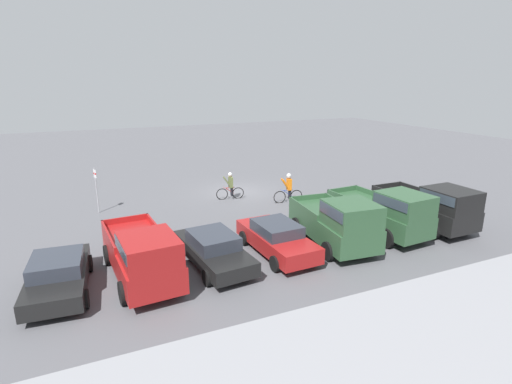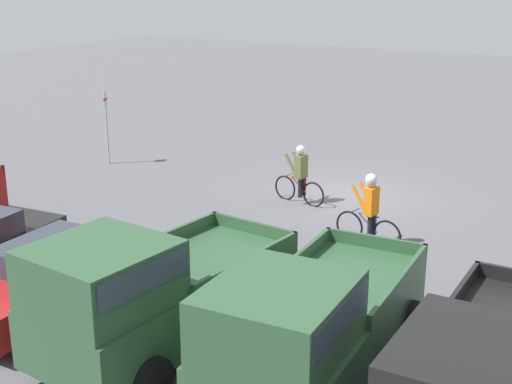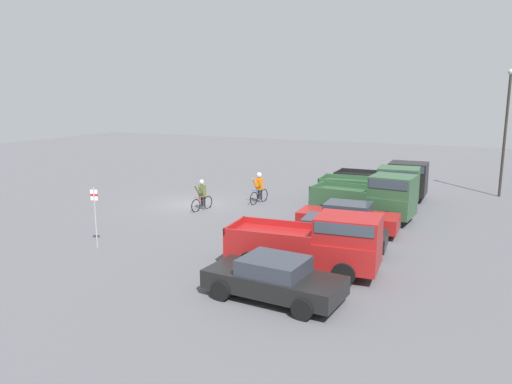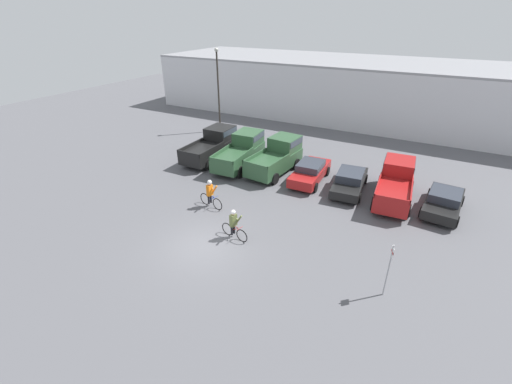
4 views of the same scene
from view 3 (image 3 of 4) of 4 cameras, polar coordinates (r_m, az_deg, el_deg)
The scene contains 12 objects.
ground_plane at distance 29.05m, azimuth -7.38°, elevation -1.40°, with size 80.00×80.00×0.00m, color #56565B.
pickup_truck_0 at distance 31.21m, azimuth 15.00°, elevation 1.38°, with size 2.33×5.37×2.26m.
pickup_truck_1 at distance 28.54m, azimuth 13.75°, elevation 0.61°, with size 2.44×5.46×2.33m.
pickup_truck_2 at distance 25.72m, azimuth 13.12°, elevation -0.53°, with size 2.65×5.21×2.36m.
sedan_0 at distance 23.31m, azimuth 10.47°, elevation -2.88°, with size 2.07×4.60×1.39m.
sedan_1 at distance 20.72m, azimuth 8.36°, elevation -4.70°, with size 2.27×4.74×1.35m.
pickup_truck_3 at distance 17.97m, azimuth 6.86°, elevation -5.70°, with size 2.45×5.54×2.17m.
sedan_2 at distance 15.73m, azimuth 2.06°, elevation -9.83°, with size 2.29×4.46×1.34m.
cyclist_0 at distance 27.39m, azimuth -6.19°, elevation -0.34°, with size 1.73×0.52×1.72m.
cyclist_1 at distance 28.99m, azimuth 0.36°, elevation 0.56°, with size 1.81×0.52×1.83m.
fire_lane_sign at distance 21.53m, azimuth -17.92°, elevation -2.15°, with size 0.12×0.29×2.57m.
lamppost at distance 33.91m, azimuth 26.67°, elevation 6.94°, with size 0.36×0.36×7.71m.
Camera 3 is at (23.97, 15.13, 6.37)m, focal length 35.00 mm.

